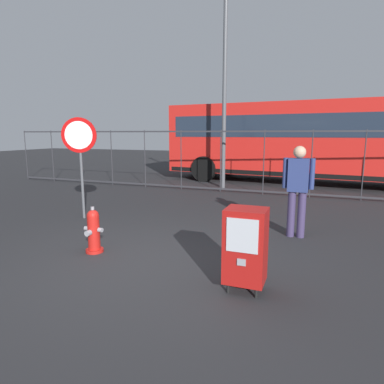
{
  "coord_description": "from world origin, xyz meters",
  "views": [
    {
      "loc": [
        2.31,
        -4.03,
        1.89
      ],
      "look_at": [
        0.3,
        1.2,
        0.9
      ],
      "focal_mm": 31.18,
      "sensor_mm": 36.0,
      "label": 1
    }
  ],
  "objects_px": {
    "bus_near": "(307,138)",
    "street_light_near_left": "(225,76)",
    "stop_sign": "(80,147)",
    "pedestrian": "(298,186)",
    "fire_hydrant": "(94,231)",
    "newspaper_box_primary": "(246,245)"
  },
  "relations": [
    {
      "from": "bus_near",
      "to": "street_light_near_left",
      "type": "xyz_separation_m",
      "value": [
        -2.63,
        -2.18,
        2.06
      ]
    },
    {
      "from": "stop_sign",
      "to": "street_light_near_left",
      "type": "height_order",
      "value": "street_light_near_left"
    },
    {
      "from": "bus_near",
      "to": "street_light_near_left",
      "type": "distance_m",
      "value": 3.99
    },
    {
      "from": "pedestrian",
      "to": "bus_near",
      "type": "xyz_separation_m",
      "value": [
        -0.16,
        7.16,
        0.76
      ]
    },
    {
      "from": "fire_hydrant",
      "to": "bus_near",
      "type": "height_order",
      "value": "bus_near"
    },
    {
      "from": "fire_hydrant",
      "to": "bus_near",
      "type": "distance_m",
      "value": 9.68
    },
    {
      "from": "street_light_near_left",
      "to": "fire_hydrant",
      "type": "bearing_deg",
      "value": -91.42
    },
    {
      "from": "stop_sign",
      "to": "fire_hydrant",
      "type": "bearing_deg",
      "value": -47.22
    },
    {
      "from": "stop_sign",
      "to": "pedestrian",
      "type": "height_order",
      "value": "stop_sign"
    },
    {
      "from": "fire_hydrant",
      "to": "stop_sign",
      "type": "relative_size",
      "value": 0.33
    },
    {
      "from": "fire_hydrant",
      "to": "stop_sign",
      "type": "height_order",
      "value": "stop_sign"
    },
    {
      "from": "pedestrian",
      "to": "bus_near",
      "type": "height_order",
      "value": "bus_near"
    },
    {
      "from": "newspaper_box_primary",
      "to": "pedestrian",
      "type": "relative_size",
      "value": 0.61
    },
    {
      "from": "fire_hydrant",
      "to": "newspaper_box_primary",
      "type": "relative_size",
      "value": 0.73
    },
    {
      "from": "newspaper_box_primary",
      "to": "stop_sign",
      "type": "bearing_deg",
      "value": 152.28
    },
    {
      "from": "fire_hydrant",
      "to": "bus_near",
      "type": "bearing_deg",
      "value": 73.01
    },
    {
      "from": "bus_near",
      "to": "fire_hydrant",
      "type": "bearing_deg",
      "value": -102.09
    },
    {
      "from": "stop_sign",
      "to": "bus_near",
      "type": "xyz_separation_m",
      "value": [
        4.4,
        7.44,
        0.11
      ]
    },
    {
      "from": "stop_sign",
      "to": "bus_near",
      "type": "distance_m",
      "value": 8.64
    },
    {
      "from": "bus_near",
      "to": "street_light_near_left",
      "type": "relative_size",
      "value": 1.66
    },
    {
      "from": "fire_hydrant",
      "to": "street_light_near_left",
      "type": "bearing_deg",
      "value": 88.58
    },
    {
      "from": "stop_sign",
      "to": "street_light_near_left",
      "type": "relative_size",
      "value": 0.35
    }
  ]
}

